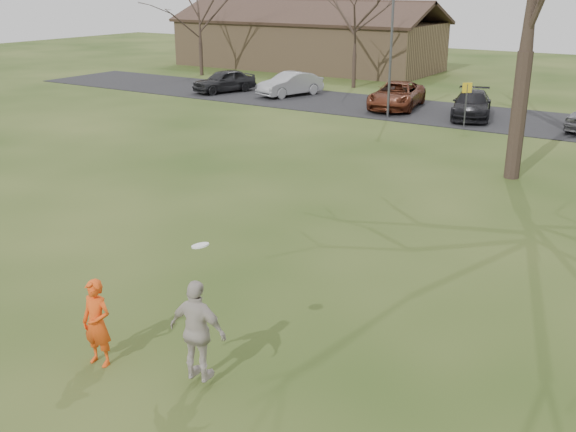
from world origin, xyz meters
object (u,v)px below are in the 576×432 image
(player_defender, at_px, (97,323))
(catching_play, at_px, (198,331))
(car_0, at_px, (224,81))
(building, at_px, (307,42))
(car_1, at_px, (290,84))
(lamp_post, at_px, (392,34))
(car_3, at_px, (472,105))
(car_2, at_px, (397,95))

(player_defender, relative_size, catching_play, 0.65)
(car_0, relative_size, building, 0.19)
(car_1, relative_size, building, 0.20)
(car_0, relative_size, car_1, 0.96)
(player_defender, relative_size, car_0, 0.40)
(lamp_post, bearing_deg, player_defender, -77.54)
(car_3, distance_m, building, 22.09)
(catching_play, relative_size, lamp_post, 0.39)
(catching_play, bearing_deg, building, 118.78)
(building, bearing_deg, player_defender, -63.69)
(player_defender, bearing_deg, car_1, 109.55)
(building, height_order, lamp_post, lamp_post)
(car_2, height_order, building, building)
(car_2, bearing_deg, catching_play, -82.86)
(car_2, distance_m, car_3, 4.17)
(player_defender, height_order, car_0, player_defender)
(car_0, bearing_deg, car_3, 19.77)
(car_0, distance_m, lamp_post, 12.27)
(car_3, relative_size, lamp_post, 0.70)
(car_1, xyz_separation_m, car_2, (6.91, -0.48, 0.01))
(car_1, bearing_deg, player_defender, -46.10)
(car_1, bearing_deg, car_0, -148.32)
(lamp_post, bearing_deg, car_2, 104.85)
(player_defender, bearing_deg, catching_play, 6.11)
(car_2, bearing_deg, car_0, 172.91)
(player_defender, distance_m, car_3, 25.29)
(car_2, relative_size, car_3, 1.11)
(car_0, height_order, catching_play, catching_play)
(player_defender, distance_m, car_2, 26.31)
(car_2, height_order, catching_play, catching_play)
(catching_play, bearing_deg, car_3, 98.07)
(lamp_post, bearing_deg, car_0, 170.33)
(car_0, height_order, building, building)
(player_defender, height_order, building, building)
(player_defender, height_order, lamp_post, lamp_post)
(car_2, bearing_deg, building, 125.98)
(car_1, relative_size, car_2, 0.84)
(catching_play, xyz_separation_m, lamp_post, (-7.01, 22.75, 2.96))
(car_3, height_order, building, building)
(car_0, relative_size, car_3, 0.89)
(car_1, height_order, catching_play, catching_play)
(car_2, bearing_deg, car_3, -15.68)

